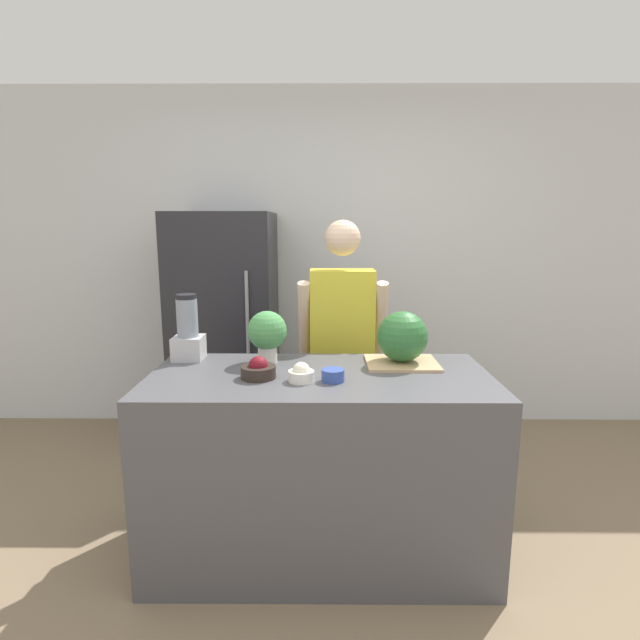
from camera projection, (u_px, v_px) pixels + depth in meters
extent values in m
plane|color=#7F6B51|center=(319.00, 604.00, 2.12)|extent=(14.00, 14.00, 0.00)
cube|color=silver|center=(321.00, 261.00, 3.92)|extent=(8.00, 0.06, 2.60)
cube|color=#4C4C51|center=(320.00, 464.00, 2.40)|extent=(1.59, 0.75, 0.90)
cube|color=#232328|center=(226.00, 329.00, 3.63)|extent=(0.71, 0.67, 1.67)
cylinder|color=gray|center=(247.00, 316.00, 3.25)|extent=(0.02, 0.02, 0.58)
cube|color=#333338|center=(341.00, 420.00, 3.11)|extent=(0.29, 0.18, 0.77)
cube|color=gold|center=(342.00, 316.00, 2.99)|extent=(0.38, 0.22, 0.55)
sphere|color=beige|center=(343.00, 238.00, 2.90)|extent=(0.21, 0.21, 0.21)
cylinder|color=beige|center=(304.00, 318.00, 2.95)|extent=(0.07, 0.23, 0.46)
cylinder|color=beige|center=(380.00, 318.00, 2.95)|extent=(0.07, 0.23, 0.46)
cube|color=tan|center=(402.00, 363.00, 2.48)|extent=(0.35, 0.30, 0.01)
sphere|color=#2D6B33|center=(402.00, 336.00, 2.47)|extent=(0.25, 0.25, 0.25)
cylinder|color=#2D231E|center=(258.00, 372.00, 2.26)|extent=(0.16, 0.16, 0.06)
sphere|color=maroon|center=(258.00, 366.00, 2.25)|extent=(0.09, 0.09, 0.09)
cylinder|color=white|center=(301.00, 376.00, 2.21)|extent=(0.12, 0.12, 0.05)
sphere|color=white|center=(301.00, 371.00, 2.20)|extent=(0.08, 0.08, 0.08)
cylinder|color=#334C9E|center=(333.00, 375.00, 2.21)|extent=(0.10, 0.10, 0.05)
cube|color=#B7B7BC|center=(189.00, 348.00, 2.57)|extent=(0.15, 0.15, 0.12)
cylinder|color=gray|center=(187.00, 318.00, 2.54)|extent=(0.11, 0.11, 0.19)
cylinder|color=black|center=(186.00, 297.00, 2.52)|extent=(0.10, 0.10, 0.02)
cylinder|color=beige|center=(268.00, 355.00, 2.51)|extent=(0.10, 0.10, 0.08)
sphere|color=#478E4C|center=(267.00, 330.00, 2.49)|extent=(0.20, 0.20, 0.20)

